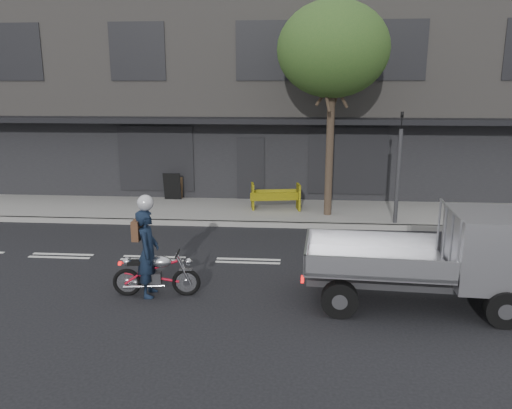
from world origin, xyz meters
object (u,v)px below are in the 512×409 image
(sandwich_board, at_px, (172,186))
(traffic_light_pole, at_px, (398,174))
(flatbed_ute, at_px, (471,252))
(rider, at_px, (148,253))
(street_tree, at_px, (333,50))
(motorcycle, at_px, (156,273))
(construction_barrier, at_px, (275,197))

(sandwich_board, bearing_deg, traffic_light_pole, -18.37)
(flatbed_ute, distance_m, sandwich_board, 11.34)
(rider, distance_m, sandwich_board, 8.23)
(street_tree, distance_m, motorcycle, 8.89)
(flatbed_ute, xyz_separation_m, construction_barrier, (-4.03, 6.78, -0.53))
(rider, bearing_deg, construction_barrier, -23.75)
(traffic_light_pole, bearing_deg, construction_barrier, 162.70)
(traffic_light_pole, height_order, sandwich_board, traffic_light_pole)
(flatbed_ute, bearing_deg, motorcycle, -177.19)
(street_tree, xyz_separation_m, sandwich_board, (-5.54, 1.70, -4.63))
(construction_barrier, height_order, sandwich_board, sandwich_board)
(street_tree, bearing_deg, construction_barrier, 169.82)
(street_tree, xyz_separation_m, motorcycle, (-3.89, -6.39, -4.80))
(rider, bearing_deg, motorcycle, -94.63)
(street_tree, xyz_separation_m, construction_barrier, (-1.72, 0.31, -4.66))
(traffic_light_pole, height_order, flatbed_ute, traffic_light_pole)
(traffic_light_pole, relative_size, construction_barrier, 2.12)
(flatbed_ute, bearing_deg, construction_barrier, 124.30)
(street_tree, distance_m, rider, 8.73)
(street_tree, bearing_deg, traffic_light_pole, -23.03)
(construction_barrier, bearing_deg, rider, -109.11)
(flatbed_ute, height_order, sandwich_board, flatbed_ute)
(rider, bearing_deg, flatbed_ute, -95.40)
(rider, height_order, sandwich_board, rider)
(motorcycle, relative_size, flatbed_ute, 0.41)
(street_tree, bearing_deg, rider, -122.32)
(rider, xyz_separation_m, sandwich_board, (-1.50, 8.09, -0.26))
(flatbed_ute, relative_size, construction_barrier, 2.68)
(traffic_light_pole, xyz_separation_m, flatbed_ute, (0.31, -5.62, -0.51))
(traffic_light_pole, height_order, rider, traffic_light_pole)
(street_tree, relative_size, motorcycle, 3.71)
(flatbed_ute, height_order, construction_barrier, flatbed_ute)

